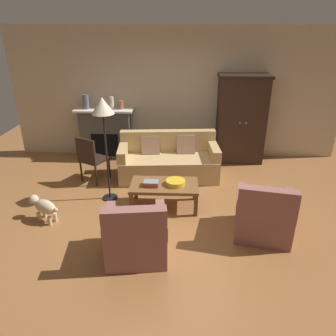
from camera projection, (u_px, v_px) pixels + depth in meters
ground_plane at (172, 211)px, 5.24m from camera, size 9.60×9.60×0.00m
back_wall at (176, 94)px, 6.98m from camera, size 7.20×0.10×2.80m
fireplace at (106, 133)px, 7.16m from camera, size 1.26×0.48×1.12m
armoire at (241, 119)px, 6.82m from camera, size 1.06×0.57×1.87m
couch at (168, 161)px, 6.33m from camera, size 1.98×1.00×0.86m
coffee_table at (164, 187)px, 5.22m from camera, size 1.10×0.60×0.42m
fruit_bowl at (175, 182)px, 5.17m from camera, size 0.32×0.32×0.08m
book_stack at (151, 183)px, 5.13m from camera, size 0.25×0.18×0.08m
mantel_vase_slate at (86, 102)px, 6.87m from camera, size 0.14×0.14×0.30m
mantel_vase_cream at (112, 103)px, 6.85m from camera, size 0.09×0.09×0.26m
mantel_vase_terracotta at (121, 105)px, 6.86m from camera, size 0.10×0.10×0.19m
armchair_near_left at (136, 236)px, 4.10m from camera, size 0.86×0.86×0.88m
armchair_near_right at (263, 216)px, 4.53m from camera, size 0.90×0.90×0.88m
side_chair_wooden at (91, 157)px, 6.02m from camera, size 0.59×0.59×0.90m
floor_lamp at (103, 112)px, 4.99m from camera, size 0.36×0.36×1.77m
dog at (44, 207)px, 4.90m from camera, size 0.52×0.37×0.39m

